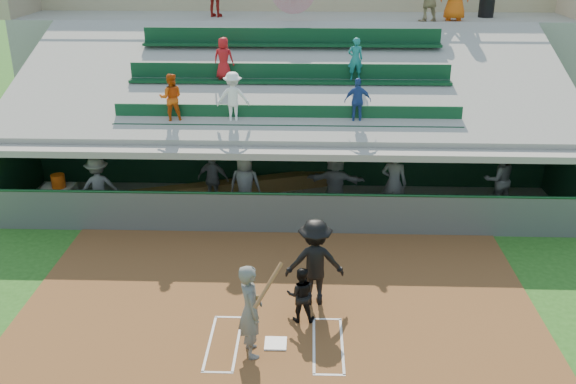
{
  "coord_description": "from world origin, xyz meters",
  "views": [
    {
      "loc": [
        0.61,
        -10.44,
        7.56
      ],
      "look_at": [
        0.12,
        3.5,
        1.8
      ],
      "focal_mm": 40.0,
      "sensor_mm": 36.0,
      "label": 1
    }
  ],
  "objects_px": {
    "batter_at_plate": "(251,310)",
    "white_table": "(60,199)",
    "home_plate": "(276,343)",
    "trash_bin": "(487,6)",
    "catcher": "(301,294)",
    "water_cooler": "(58,181)"
  },
  "relations": [
    {
      "from": "white_table",
      "to": "trash_bin",
      "type": "height_order",
      "value": "trash_bin"
    },
    {
      "from": "water_cooler",
      "to": "trash_bin",
      "type": "bearing_deg",
      "value": 28.92
    },
    {
      "from": "batter_at_plate",
      "to": "white_table",
      "type": "bearing_deg",
      "value": 133.37
    },
    {
      "from": "trash_bin",
      "to": "catcher",
      "type": "bearing_deg",
      "value": -117.05
    },
    {
      "from": "white_table",
      "to": "water_cooler",
      "type": "relative_size",
      "value": 2.32
    },
    {
      "from": "water_cooler",
      "to": "home_plate",
      "type": "bearing_deg",
      "value": -43.2
    },
    {
      "from": "batter_at_plate",
      "to": "catcher",
      "type": "bearing_deg",
      "value": 51.49
    },
    {
      "from": "batter_at_plate",
      "to": "trash_bin",
      "type": "xyz_separation_m",
      "value": [
        7.29,
        13.63,
        4.03
      ]
    },
    {
      "from": "batter_at_plate",
      "to": "white_table",
      "type": "relative_size",
      "value": 2.23
    },
    {
      "from": "home_plate",
      "to": "trash_bin",
      "type": "xyz_separation_m",
      "value": [
        6.84,
        13.34,
        4.97
      ]
    },
    {
      "from": "catcher",
      "to": "white_table",
      "type": "relative_size",
      "value": 1.37
    },
    {
      "from": "catcher",
      "to": "home_plate",
      "type": "bearing_deg",
      "value": 60.78
    },
    {
      "from": "white_table",
      "to": "trash_bin",
      "type": "relative_size",
      "value": 1.09
    },
    {
      "from": "home_plate",
      "to": "trash_bin",
      "type": "height_order",
      "value": "trash_bin"
    },
    {
      "from": "trash_bin",
      "to": "home_plate",
      "type": "bearing_deg",
      "value": -117.15
    },
    {
      "from": "home_plate",
      "to": "batter_at_plate",
      "type": "height_order",
      "value": "batter_at_plate"
    },
    {
      "from": "batter_at_plate",
      "to": "catcher",
      "type": "height_order",
      "value": "batter_at_plate"
    },
    {
      "from": "catcher",
      "to": "trash_bin",
      "type": "bearing_deg",
      "value": -117.8
    },
    {
      "from": "home_plate",
      "to": "white_table",
      "type": "relative_size",
      "value": 0.49
    },
    {
      "from": "home_plate",
      "to": "catcher",
      "type": "relative_size",
      "value": 0.36
    },
    {
      "from": "home_plate",
      "to": "catcher",
      "type": "distance_m",
      "value": 1.15
    },
    {
      "from": "white_table",
      "to": "catcher",
      "type": "bearing_deg",
      "value": -36.15
    }
  ]
}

